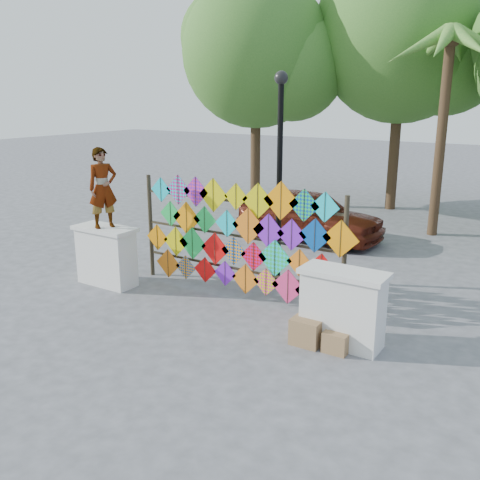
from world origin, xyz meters
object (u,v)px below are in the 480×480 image
at_px(sedan, 310,215).
at_px(lamppost, 280,159).
at_px(kite_rack, 240,238).
at_px(vendor_woman, 103,188).

relative_size(sedan, lamppost, 0.94).
height_order(kite_rack, lamppost, lamppost).
bearing_deg(kite_rack, sedan, 98.94).
xyz_separation_m(kite_rack, sedan, (-0.76, 4.85, -0.52)).
height_order(kite_rack, sedan, kite_rack).
height_order(sedan, lamppost, lamppost).
height_order(kite_rack, vendor_woman, vendor_woman).
xyz_separation_m(kite_rack, lamppost, (0.17, 1.27, 1.46)).
relative_size(kite_rack, vendor_woman, 2.97).
height_order(vendor_woman, sedan, vendor_woman).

